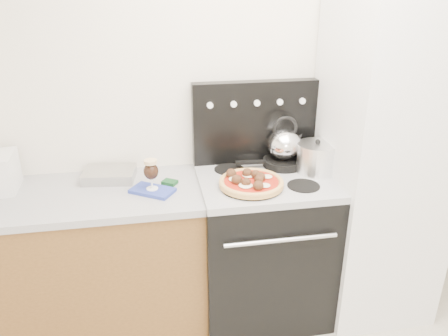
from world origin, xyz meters
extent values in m
cube|color=silver|center=(0.00, 1.50, 1.25)|extent=(3.50, 0.01, 2.50)
cube|color=brown|center=(-1.02, 1.20, 0.43)|extent=(1.45, 0.60, 0.86)
cube|color=#A3A2A8|center=(-1.02, 1.20, 0.88)|extent=(1.48, 0.63, 0.04)
cube|color=black|center=(0.08, 1.18, 0.44)|extent=(0.76, 0.65, 0.88)
cube|color=#ADADB2|center=(0.08, 1.18, 0.90)|extent=(0.76, 0.65, 0.04)
cube|color=black|center=(0.08, 1.45, 1.17)|extent=(0.76, 0.08, 0.50)
cube|color=silver|center=(0.78, 1.15, 0.95)|extent=(0.64, 0.68, 1.90)
cube|color=silver|center=(-0.80, 1.36, 0.93)|extent=(0.31, 0.25, 0.06)
cube|color=#2D3EA4|center=(-0.56, 1.14, 0.91)|extent=(0.26, 0.24, 0.02)
cylinder|color=black|center=(-0.03, 1.06, 0.93)|extent=(0.43, 0.43, 0.01)
cylinder|color=black|center=(0.24, 1.33, 0.94)|extent=(0.26, 0.26, 0.04)
cylinder|color=white|center=(0.40, 1.20, 1.00)|extent=(0.26, 0.26, 0.17)
camera|label=1|loc=(-0.56, -1.03, 1.95)|focal=35.00mm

